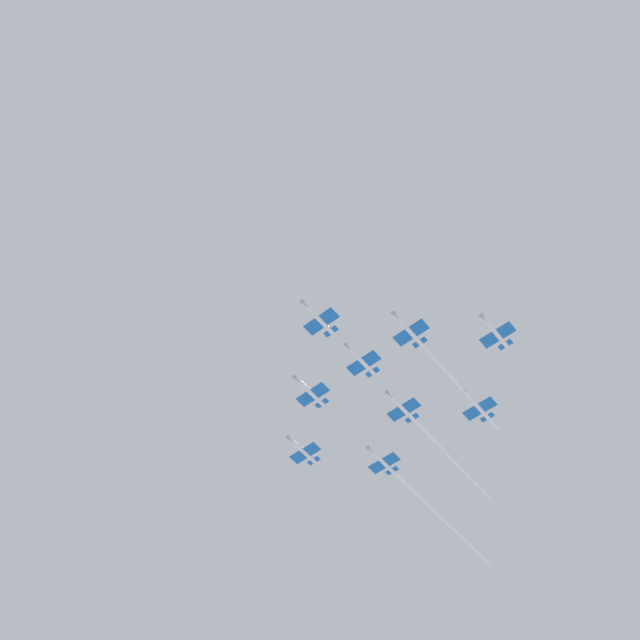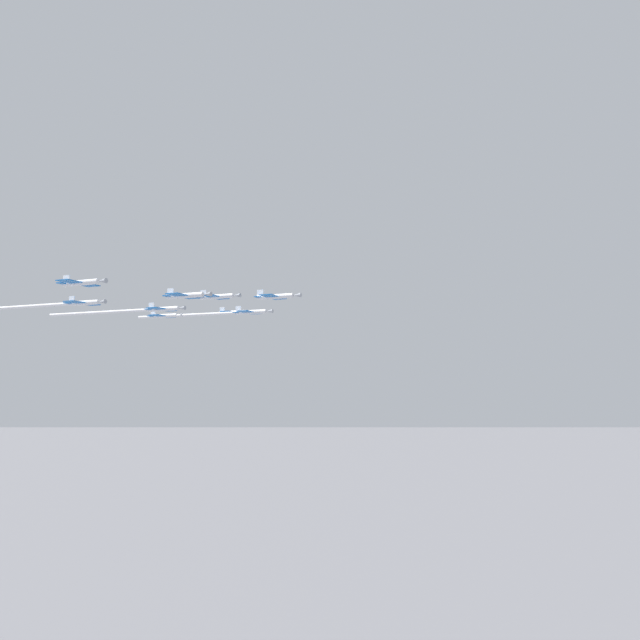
{
  "view_description": "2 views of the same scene",
  "coord_description": "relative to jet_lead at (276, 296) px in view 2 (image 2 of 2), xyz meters",
  "views": [
    {
      "loc": [
        36.87,
        -87.89,
        1.68
      ],
      "look_at": [
        17.62,
        -4.35,
        133.7
      ],
      "focal_mm": 41.25,
      "sensor_mm": 36.0,
      "label": 1
    },
    {
      "loc": [
        -90.17,
        -4.98,
        117.7
      ],
      "look_at": [
        30.83,
        -15.47,
        129.91
      ],
      "focal_mm": 27.58,
      "sensor_mm": 36.0,
      "label": 2
    }
  ],
  "objects": [
    {
      "name": "jet_tail_end",
      "position": [
        12.82,
        57.0,
        -1.12
      ],
      "size": [
        25.72,
        49.59,
        2.26
      ],
      "rotation": [
        0.0,
        0.0,
        2.68
      ],
      "color": "white"
    },
    {
      "name": "jet_starboard_inner",
      "position": [
        -6.23,
        18.32,
        -0.97
      ],
      "size": [
        8.25,
        10.54,
        2.26
      ],
      "rotation": [
        0.0,
        0.0,
        2.68
      ],
      "color": "white"
    },
    {
      "name": "jet_port_outer",
      "position": [
        6.65,
        13.5,
        0.8
      ],
      "size": [
        8.25,
        10.54,
        2.26
      ],
      "rotation": [
        0.0,
        0.0,
        2.68
      ],
      "color": "white"
    },
    {
      "name": "jet_lead",
      "position": [
        0.0,
        0.0,
        0.0
      ],
      "size": [
        8.25,
        10.54,
        2.26
      ],
      "rotation": [
        0.0,
        0.0,
        2.68
      ],
      "color": "white"
    },
    {
      "name": "jet_starboard_trail",
      "position": [
        30.41,
        30.78,
        -1.29
      ],
      "size": [
        8.25,
        10.54,
        2.26
      ],
      "rotation": [
        0.0,
        0.0,
        2.68
      ],
      "color": "white"
    },
    {
      "name": "jet_starboard_outer",
      "position": [
        36.64,
        12.46,
        0.6
      ],
      "size": [
        8.25,
        10.54,
        2.26
      ],
      "rotation": [
        0.0,
        0.0,
        2.68
      ],
      "color": "white"
    },
    {
      "name": "jet_port_trail",
      "position": [
        18.13,
        36.82,
        -1.43
      ],
      "size": [
        20.78,
        39.57,
        2.26
      ],
      "rotation": [
        0.0,
        0.0,
        2.68
      ],
      "color": "white"
    },
    {
      "name": "jet_port_inner",
      "position": [
        22.89,
        15.5,
        -1.39
      ],
      "size": [
        20.14,
        38.27,
        2.26
      ],
      "rotation": [
        0.0,
        0.0,
        2.68
      ],
      "color": "white"
    },
    {
      "name": "jet_center_rear",
      "position": [
        -12.46,
        36.64,
        0.31
      ],
      "size": [
        8.25,
        10.54,
        2.26
      ],
      "rotation": [
        0.0,
        0.0,
        2.68
      ],
      "color": "white"
    }
  ]
}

